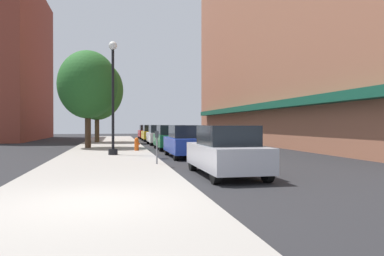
{
  "coord_description": "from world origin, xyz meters",
  "views": [
    {
      "loc": [
        0.46,
        -7.71,
        1.68
      ],
      "look_at": [
        5.75,
        18.06,
        1.45
      ],
      "focal_mm": 34.62,
      "sensor_mm": 36.0,
      "label": 1
    }
  ],
  "objects_px": {
    "tree_near": "(88,85)",
    "car_red": "(146,132)",
    "fire_hydrant": "(137,144)",
    "tree_mid": "(97,90)",
    "car_white": "(159,135)",
    "car_yellow": "(151,133)",
    "lamppost": "(113,96)",
    "car_blue": "(186,142)",
    "car_green": "(170,138)",
    "parking_meter_near": "(157,143)",
    "car_silver": "(226,151)"
  },
  "relations": [
    {
      "from": "tree_near",
      "to": "car_red",
      "type": "xyz_separation_m",
      "value": [
        5.41,
        18.26,
        -3.58
      ]
    },
    {
      "from": "fire_hydrant",
      "to": "tree_mid",
      "type": "bearing_deg",
      "value": 104.04
    },
    {
      "from": "car_white",
      "to": "car_yellow",
      "type": "relative_size",
      "value": 1.0
    },
    {
      "from": "lamppost",
      "to": "car_yellow",
      "type": "relative_size",
      "value": 1.37
    },
    {
      "from": "fire_hydrant",
      "to": "car_white",
      "type": "height_order",
      "value": "car_white"
    },
    {
      "from": "lamppost",
      "to": "tree_near",
      "type": "bearing_deg",
      "value": 105.26
    },
    {
      "from": "fire_hydrant",
      "to": "car_yellow",
      "type": "height_order",
      "value": "car_yellow"
    },
    {
      "from": "car_blue",
      "to": "tree_mid",
      "type": "bearing_deg",
      "value": 110.71
    },
    {
      "from": "fire_hydrant",
      "to": "car_green",
      "type": "distance_m",
      "value": 3.15
    },
    {
      "from": "lamppost",
      "to": "car_red",
      "type": "relative_size",
      "value": 1.37
    },
    {
      "from": "parking_meter_near",
      "to": "car_green",
      "type": "distance_m",
      "value": 10.16
    },
    {
      "from": "car_green",
      "to": "car_white",
      "type": "xyz_separation_m",
      "value": [
        0.0,
        6.46,
        0.0
      ]
    },
    {
      "from": "car_blue",
      "to": "car_yellow",
      "type": "relative_size",
      "value": 1.0
    },
    {
      "from": "lamppost",
      "to": "car_yellow",
      "type": "xyz_separation_m",
      "value": [
        3.7,
        18.37,
        -2.39
      ]
    },
    {
      "from": "car_blue",
      "to": "car_red",
      "type": "xyz_separation_m",
      "value": [
        0.0,
        25.49,
        0.0
      ]
    },
    {
      "from": "car_white",
      "to": "parking_meter_near",
      "type": "bearing_deg",
      "value": -94.79
    },
    {
      "from": "car_blue",
      "to": "car_white",
      "type": "height_order",
      "value": "same"
    },
    {
      "from": "car_blue",
      "to": "car_yellow",
      "type": "height_order",
      "value": "same"
    },
    {
      "from": "parking_meter_near",
      "to": "car_green",
      "type": "relative_size",
      "value": 0.3
    },
    {
      "from": "lamppost",
      "to": "parking_meter_near",
      "type": "xyz_separation_m",
      "value": [
        1.75,
        -4.95,
        -2.25
      ]
    },
    {
      "from": "parking_meter_near",
      "to": "car_blue",
      "type": "xyz_separation_m",
      "value": [
        1.95,
        4.0,
        -0.14
      ]
    },
    {
      "from": "car_blue",
      "to": "car_white",
      "type": "bearing_deg",
      "value": 92.04
    },
    {
      "from": "car_silver",
      "to": "car_green",
      "type": "relative_size",
      "value": 1.0
    },
    {
      "from": "lamppost",
      "to": "car_blue",
      "type": "height_order",
      "value": "lamppost"
    },
    {
      "from": "car_green",
      "to": "car_blue",
      "type": "bearing_deg",
      "value": -91.06
    },
    {
      "from": "parking_meter_near",
      "to": "car_white",
      "type": "height_order",
      "value": "car_white"
    },
    {
      "from": "tree_near",
      "to": "car_green",
      "type": "height_order",
      "value": "tree_near"
    },
    {
      "from": "tree_near",
      "to": "car_green",
      "type": "bearing_deg",
      "value": -13.05
    },
    {
      "from": "fire_hydrant",
      "to": "tree_mid",
      "type": "xyz_separation_m",
      "value": [
        -2.9,
        11.59,
        4.26
      ]
    },
    {
      "from": "tree_mid",
      "to": "car_blue",
      "type": "distance_m",
      "value": 16.79
    },
    {
      "from": "car_blue",
      "to": "car_red",
      "type": "distance_m",
      "value": 25.49
    },
    {
      "from": "lamppost",
      "to": "tree_near",
      "type": "height_order",
      "value": "tree_near"
    },
    {
      "from": "car_red",
      "to": "car_yellow",
      "type": "bearing_deg",
      "value": -91.09
    },
    {
      "from": "parking_meter_near",
      "to": "car_yellow",
      "type": "bearing_deg",
      "value": 85.22
    },
    {
      "from": "car_white",
      "to": "car_yellow",
      "type": "bearing_deg",
      "value": 91.98
    },
    {
      "from": "fire_hydrant",
      "to": "car_red",
      "type": "xyz_separation_m",
      "value": [
        2.32,
        21.62,
        0.29
      ]
    },
    {
      "from": "fire_hydrant",
      "to": "car_yellow",
      "type": "xyz_separation_m",
      "value": [
        2.32,
        15.46,
        0.29
      ]
    },
    {
      "from": "car_blue",
      "to": "car_green",
      "type": "xyz_separation_m",
      "value": [
        0.0,
        5.98,
        0.0
      ]
    },
    {
      "from": "car_silver",
      "to": "car_white",
      "type": "relative_size",
      "value": 1.0
    },
    {
      "from": "parking_meter_near",
      "to": "tree_mid",
      "type": "bearing_deg",
      "value": 99.55
    },
    {
      "from": "car_yellow",
      "to": "car_white",
      "type": "bearing_deg",
      "value": -91.32
    },
    {
      "from": "fire_hydrant",
      "to": "tree_near",
      "type": "height_order",
      "value": "tree_near"
    },
    {
      "from": "tree_near",
      "to": "lamppost",
      "type": "bearing_deg",
      "value": -74.74
    },
    {
      "from": "parking_meter_near",
      "to": "car_green",
      "type": "height_order",
      "value": "car_green"
    },
    {
      "from": "car_blue",
      "to": "car_white",
      "type": "relative_size",
      "value": 1.0
    },
    {
      "from": "car_blue",
      "to": "car_red",
      "type": "height_order",
      "value": "same"
    },
    {
      "from": "tree_near",
      "to": "car_white",
      "type": "relative_size",
      "value": 1.53
    },
    {
      "from": "lamppost",
      "to": "fire_hydrant",
      "type": "height_order",
      "value": "lamppost"
    },
    {
      "from": "fire_hydrant",
      "to": "tree_near",
      "type": "distance_m",
      "value": 5.99
    },
    {
      "from": "fire_hydrant",
      "to": "car_green",
      "type": "xyz_separation_m",
      "value": [
        2.32,
        2.11,
        0.29
      ]
    }
  ]
}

